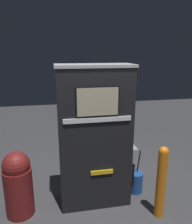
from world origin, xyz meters
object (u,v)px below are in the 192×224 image
trash_bin (18,183)px  squeegee_bucket (136,182)px  gas_pump (95,138)px  safety_bollard (161,181)px

trash_bin → squeegee_bucket: (1.83, 0.18, -0.32)m
trash_bin → gas_pump: bearing=4.2°
gas_pump → trash_bin: (-1.12, -0.08, -0.58)m
trash_bin → squeegee_bucket: bearing=5.5°
safety_bollard → squeegee_bucket: size_ratio=1.39×
gas_pump → safety_bollard: 1.10m
squeegee_bucket → safety_bollard: bearing=-77.8°
squeegee_bucket → trash_bin: bearing=-174.5°
safety_bollard → squeegee_bucket: (-0.13, 0.60, -0.39)m
gas_pump → safety_bollard: (0.84, -0.50, -0.51)m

